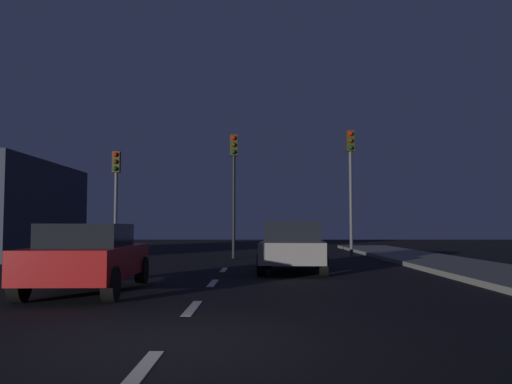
% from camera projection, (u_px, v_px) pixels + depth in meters
% --- Properties ---
extents(ground_plane, '(80.00, 80.00, 0.00)m').
position_uv_depth(ground_plane, '(215.00, 281.00, 13.04)').
color(ground_plane, black).
extents(lane_stripe_nearest, '(0.16, 1.60, 0.01)m').
position_uv_depth(lane_stripe_nearest, '(140.00, 372.00, 4.86)').
color(lane_stripe_nearest, silver).
rests_on(lane_stripe_nearest, ground_plane).
extents(lane_stripe_second, '(0.16, 1.60, 0.01)m').
position_uv_depth(lane_stripe_second, '(192.00, 308.00, 8.65)').
color(lane_stripe_second, silver).
rests_on(lane_stripe_second, ground_plane).
extents(lane_stripe_third, '(0.16, 1.60, 0.01)m').
position_uv_depth(lane_stripe_third, '(213.00, 283.00, 12.44)').
color(lane_stripe_third, silver).
rests_on(lane_stripe_third, ground_plane).
extents(lane_stripe_fourth, '(0.16, 1.60, 0.01)m').
position_uv_depth(lane_stripe_fourth, '(224.00, 270.00, 16.24)').
color(lane_stripe_fourth, silver).
rests_on(lane_stripe_fourth, ground_plane).
extents(traffic_signal_left, '(0.32, 0.38, 4.52)m').
position_uv_depth(traffic_signal_left, '(116.00, 183.00, 22.29)').
color(traffic_signal_left, '#4C4C51').
rests_on(traffic_signal_left, ground_plane).
extents(traffic_signal_center, '(0.32, 0.38, 5.24)m').
position_uv_depth(traffic_signal_center, '(234.00, 172.00, 22.28)').
color(traffic_signal_center, black).
rests_on(traffic_signal_center, ground_plane).
extents(traffic_signal_right, '(0.32, 0.38, 5.41)m').
position_uv_depth(traffic_signal_right, '(351.00, 169.00, 22.26)').
color(traffic_signal_right, '#4C4C51').
rests_on(traffic_signal_right, ground_plane).
extents(car_stopped_ahead, '(2.15, 4.13, 1.47)m').
position_uv_depth(car_stopped_ahead, '(293.00, 247.00, 15.53)').
color(car_stopped_ahead, gray).
rests_on(car_stopped_ahead, ground_plane).
extents(car_adjacent_lane, '(1.94, 4.02, 1.39)m').
position_uv_depth(car_adjacent_lane, '(89.00, 257.00, 10.68)').
color(car_adjacent_lane, '#B21919').
rests_on(car_adjacent_lane, ground_plane).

